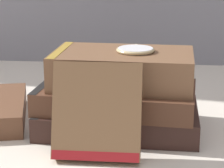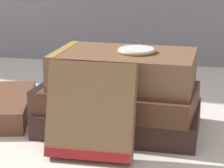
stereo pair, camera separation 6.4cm
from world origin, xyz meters
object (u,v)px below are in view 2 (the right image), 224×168
at_px(book_flat_top, 122,69).
at_px(book_flat_middle, 114,97).
at_px(book_flat_bottom, 116,117).
at_px(pocket_watch, 137,50).
at_px(reading_glasses, 89,94).
at_px(book_leaning_front, 91,114).

bearing_deg(book_flat_top, book_flat_middle, -139.92).
bearing_deg(book_flat_bottom, book_flat_top, 12.01).
bearing_deg(pocket_watch, book_flat_top, -176.77).
height_order(book_flat_top, reading_glasses, book_flat_top).
height_order(book_flat_bottom, pocket_watch, pocket_watch).
height_order(book_leaning_front, reading_glasses, book_leaning_front).
bearing_deg(reading_glasses, book_flat_bottom, -62.82).
height_order(book_flat_bottom, reading_glasses, book_flat_bottom).
bearing_deg(book_leaning_front, book_flat_top, 77.74).
xyz_separation_m(book_flat_bottom, book_flat_middle, (-0.00, -0.01, 0.03)).
bearing_deg(book_flat_top, book_leaning_front, -99.42).
relative_size(book_flat_middle, book_leaning_front, 1.89).
distance_m(book_flat_top, reading_glasses, 0.20).
height_order(book_flat_bottom, book_flat_middle, book_flat_middle).
distance_m(pocket_watch, reading_glasses, 0.22).
bearing_deg(book_flat_middle, book_flat_top, 42.45).
distance_m(book_leaning_front, pocket_watch, 0.13).
bearing_deg(reading_glasses, pocket_watch, -54.41).
xyz_separation_m(book_flat_bottom, reading_glasses, (-0.08, 0.15, -0.02)).
distance_m(book_flat_bottom, book_flat_top, 0.08).
height_order(book_flat_middle, book_flat_top, book_flat_top).
height_order(book_flat_bottom, book_leaning_front, book_leaning_front).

